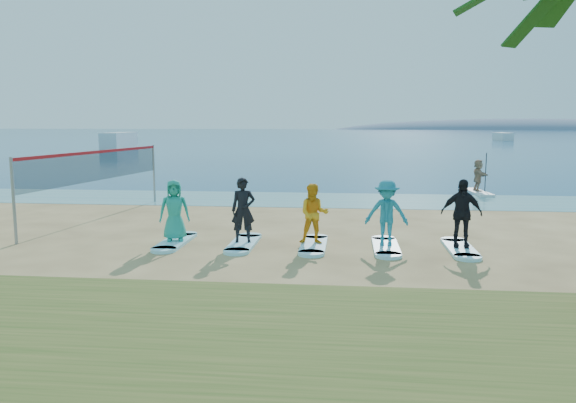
# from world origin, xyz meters

# --- Properties ---
(ground) EXTENTS (600.00, 600.00, 0.00)m
(ground) POSITION_xyz_m (0.00, 0.00, 0.00)
(ground) COLOR tan
(ground) RESTS_ON ground
(shallow_water) EXTENTS (600.00, 600.00, 0.00)m
(shallow_water) POSITION_xyz_m (0.00, 10.50, 0.01)
(shallow_water) COLOR teal
(shallow_water) RESTS_ON ground
(ocean) EXTENTS (600.00, 600.00, 0.00)m
(ocean) POSITION_xyz_m (0.00, 160.00, 0.01)
(ocean) COLOR navy
(ocean) RESTS_ON ground
(island_ridge) EXTENTS (220.00, 56.00, 18.00)m
(island_ridge) POSITION_xyz_m (95.00, 300.00, 0.00)
(island_ridge) COLOR slate
(island_ridge) RESTS_ON ground
(volleyball_net) EXTENTS (1.04, 9.04, 2.50)m
(volleyball_net) POSITION_xyz_m (-8.51, 4.66, 1.90)
(volleyball_net) COLOR gray
(volleyball_net) RESTS_ON ground
(paddleboard) EXTENTS (1.02, 3.06, 0.12)m
(paddleboard) POSITION_xyz_m (6.84, 13.70, 0.06)
(paddleboard) COLOR silver
(paddleboard) RESTS_ON ground
(paddleboarder) EXTENTS (0.68, 1.50, 1.56)m
(paddleboarder) POSITION_xyz_m (6.84, 13.70, 0.90)
(paddleboarder) COLOR tan
(paddleboarder) RESTS_ON paddleboard
(boat_offshore_a) EXTENTS (2.94, 9.15, 2.16)m
(boat_offshore_a) POSITION_xyz_m (-31.07, 60.18, 0.00)
(boat_offshore_a) COLOR silver
(boat_offshore_a) RESTS_ON ground
(boat_offshore_b) EXTENTS (2.92, 5.49, 1.57)m
(boat_offshore_b) POSITION_xyz_m (30.57, 100.10, 0.00)
(boat_offshore_b) COLOR silver
(boat_offshore_b) RESTS_ON ground
(surfboard_0) EXTENTS (0.70, 2.20, 0.09)m
(surfboard_0) POSITION_xyz_m (-4.47, 0.78, 0.04)
(surfboard_0) COLOR #A4EEFF
(surfboard_0) RESTS_ON ground
(student_0) EXTENTS (0.98, 0.78, 1.76)m
(student_0) POSITION_xyz_m (-4.47, 0.78, 0.97)
(student_0) COLOR teal
(student_0) RESTS_ON surfboard_0
(surfboard_1) EXTENTS (0.70, 2.20, 0.09)m
(surfboard_1) POSITION_xyz_m (-2.47, 0.78, 0.04)
(surfboard_1) COLOR #A4EEFF
(surfboard_1) RESTS_ON ground
(student_1) EXTENTS (0.75, 0.57, 1.84)m
(student_1) POSITION_xyz_m (-2.47, 0.78, 1.01)
(student_1) COLOR black
(student_1) RESTS_ON surfboard_1
(surfboard_2) EXTENTS (0.70, 2.20, 0.09)m
(surfboard_2) POSITION_xyz_m (-0.46, 0.78, 0.04)
(surfboard_2) COLOR #A4EEFF
(surfboard_2) RESTS_ON ground
(student_2) EXTENTS (0.85, 0.68, 1.69)m
(student_2) POSITION_xyz_m (-0.46, 0.78, 0.94)
(student_2) COLOR orange
(student_2) RESTS_ON surfboard_2
(surfboard_3) EXTENTS (0.70, 2.20, 0.09)m
(surfboard_3) POSITION_xyz_m (1.55, 0.78, 0.04)
(surfboard_3) COLOR #A4EEFF
(surfboard_3) RESTS_ON ground
(student_3) EXTENTS (1.22, 0.76, 1.82)m
(student_3) POSITION_xyz_m (1.55, 0.78, 1.00)
(student_3) COLOR teal
(student_3) RESTS_ON surfboard_3
(surfboard_4) EXTENTS (0.70, 2.20, 0.09)m
(surfboard_4) POSITION_xyz_m (3.55, 0.78, 0.04)
(surfboard_4) COLOR #A4EEFF
(surfboard_4) RESTS_ON ground
(student_4) EXTENTS (1.11, 0.50, 1.87)m
(student_4) POSITION_xyz_m (3.55, 0.78, 1.02)
(student_4) COLOR black
(student_4) RESTS_ON surfboard_4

